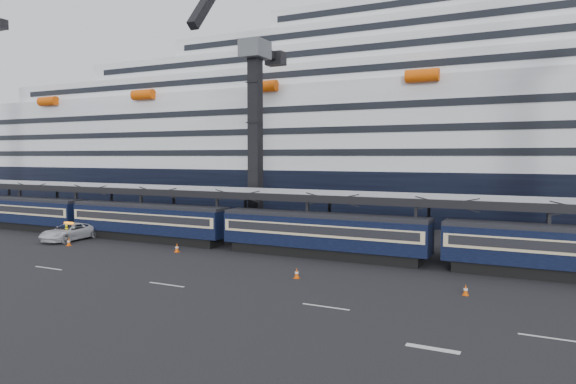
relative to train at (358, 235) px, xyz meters
The scene contains 12 objects.
ground 11.25m from the train, 65.06° to the right, with size 260.00×260.00×0.00m, color black.
lane_markings 20.02m from the train, 49.95° to the right, with size 111.00×4.27×0.02m.
train is the anchor object (origin of this frame).
canopy 6.85m from the train, 40.71° to the left, with size 130.00×6.25×5.53m.
cruise_ship 37.56m from the train, 84.34° to the left, with size 214.09×28.84×34.00m.
crane_dark_near 20.10m from the train, 150.76° to the left, with size 4.50×17.75×35.08m.
pickup_truck 31.37m from the train, behind, with size 3.00×6.51×1.81m, color silver.
worker 31.38m from the train, behind, with size 0.64×0.42×1.75m, color yellow.
traffic_cone_a 29.10m from the train, 168.21° to the right, with size 0.42×0.42×0.85m.
traffic_cone_b 17.03m from the train, 166.81° to the right, with size 0.43×0.43×0.86m.
traffic_cone_c 8.68m from the train, 103.50° to the right, with size 0.40×0.40×0.79m.
traffic_cone_d 12.56m from the train, 37.81° to the right, with size 0.37×0.37×0.75m.
Camera 1 is at (9.26, -31.98, 8.99)m, focal length 32.00 mm.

